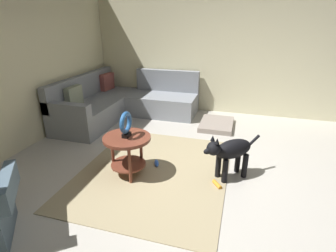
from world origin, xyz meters
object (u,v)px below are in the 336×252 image
torus_sculpture (126,124)px  dog_bed_mat (217,124)px  sectional_couch (123,103)px  dog (230,151)px  side_table (127,146)px  dog_toy_ball (241,150)px  dog_toy_bone (157,163)px  dog_toy_rope (217,184)px

torus_sculpture → dog_bed_mat: bearing=-24.9°
sectional_couch → dog: sectional_couch is taller
side_table → torus_sculpture: size_ratio=1.84×
dog → dog_toy_ball: bearing=-51.9°
side_table → dog_toy_ball: bearing=-53.8°
dog_toy_ball → dog_bed_mat: bearing=25.9°
torus_sculpture → dog: torus_sculpture is taller
dog_bed_mat → dog_toy_bone: 1.79m
dog_toy_bone → dog_bed_mat: bearing=-21.1°
sectional_couch → dog_toy_rope: 2.93m
side_table → dog_toy_rope: side_table is taller
sectional_couch → torus_sculpture: (-1.99, -1.02, 0.42)m
side_table → dog: dog is taller
torus_sculpture → dog_toy_rope: torus_sculpture is taller
dog_toy_ball → dog_toy_rope: 1.00m
sectional_couch → side_table: bearing=-152.9°
sectional_couch → dog_toy_ball: sectional_couch is taller
sectional_couch → dog_toy_ball: 2.61m
dog_toy_rope → dog_bed_mat: bearing=6.6°
dog_toy_bone → sectional_couch: bearing=37.7°
torus_sculpture → dog: bearing=-77.6°
torus_sculpture → dog_toy_rope: bearing=-87.8°
dog_bed_mat → dog_toy_rope: size_ratio=5.04×
sectional_couch → dog: (-1.72, -2.28, 0.09)m
dog_bed_mat → sectional_couch: bearing=89.8°
dog_bed_mat → dog: size_ratio=1.20×
torus_sculpture → dog_toy_bone: size_ratio=1.81×
torus_sculpture → dog_toy_ball: (1.02, -1.39, -0.66)m
dog_toy_ball → side_table: bearing=126.2°
sectional_couch → dog_toy_rope: bearing=-132.0°
sectional_couch → dog: bearing=-127.0°
dog_toy_ball → dog_toy_rope: bearing=165.8°
dog → dog_toy_ball: (0.74, -0.13, -0.33)m
dog_toy_rope → dog_toy_bone: size_ratio=0.88×
dog_bed_mat → dog_toy_ball: dog_toy_ball is taller
sectional_couch → dog_toy_rope: size_ratio=14.17×
dog → dog_toy_rope: dog is taller
torus_sculpture → dog_bed_mat: torus_sculpture is taller
dog_bed_mat → dog_toy_ball: bearing=-154.1°
side_table → dog_toy_ball: (1.02, -1.39, -0.37)m
dog_toy_rope → sectional_couch: bearing=48.0°
dog_bed_mat → dog: dog is taller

